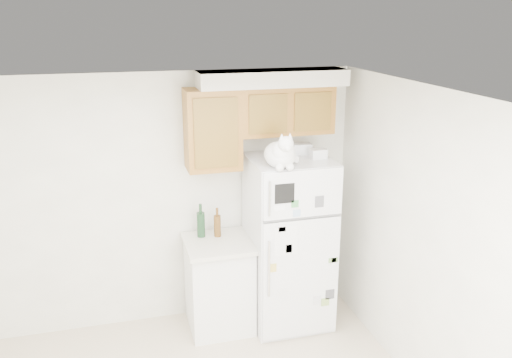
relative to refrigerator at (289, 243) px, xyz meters
name	(u,v)px	position (x,y,z in m)	size (l,w,h in m)	color
room_shell	(203,227)	(-1.07, -1.36, 0.82)	(3.84, 4.04, 2.52)	white
refrigerator	(289,243)	(0.00, 0.00, 0.00)	(0.76, 0.78, 1.70)	white
base_counter	(219,284)	(-0.69, 0.07, -0.39)	(0.64, 0.64, 0.92)	white
cat	(281,154)	(-0.18, -0.26, 0.98)	(0.33, 0.49, 0.34)	white
storage_box_back	(302,148)	(0.17, 0.16, 0.90)	(0.18, 0.13, 0.10)	white
storage_box_front	(318,154)	(0.25, -0.05, 0.89)	(0.15, 0.11, 0.09)	white
bottle_green	(201,220)	(-0.83, 0.22, 0.24)	(0.08, 0.08, 0.33)	#19381E
bottle_amber	(217,222)	(-0.67, 0.19, 0.22)	(0.07, 0.07, 0.29)	#593814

